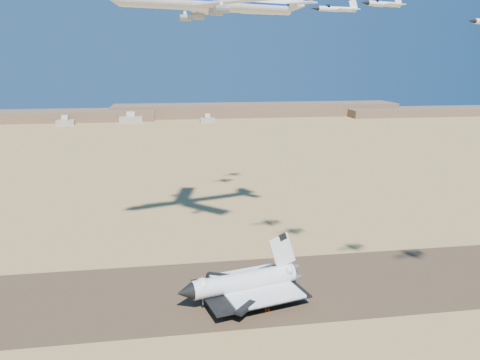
{
  "coord_description": "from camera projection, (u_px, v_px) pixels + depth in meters",
  "views": [
    {
      "loc": [
        -12.74,
        -147.54,
        77.42
      ],
      "look_at": [
        11.45,
        8.0,
        37.75
      ],
      "focal_mm": 35.0,
      "sensor_mm": 36.0,
      "label": 1
    }
  ],
  "objects": [
    {
      "name": "chase_jet_f",
      "position": [
        264.0,
        13.0,
        235.78
      ],
      "size": [
        13.5,
        8.49,
        3.52
      ],
      "rotation": [
        0.0,
        0.0,
        0.45
      ],
      "color": "white"
    },
    {
      "name": "ground",
      "position": [
        211.0,
        292.0,
        162.19
      ],
      "size": [
        1200.0,
        1200.0,
        0.0
      ],
      "primitive_type": "plane",
      "color": "tan",
      "rests_on": "ground"
    },
    {
      "name": "ridgeline",
      "position": [
        222.0,
        112.0,
        675.3
      ],
      "size": [
        960.0,
        90.0,
        18.0
      ],
      "color": "brown",
      "rests_on": "ground"
    },
    {
      "name": "crew_a",
      "position": [
        260.0,
        305.0,
        152.02
      ],
      "size": [
        0.49,
        0.67,
        1.68
      ],
      "primitive_type": "imported",
      "rotation": [
        0.0,
        0.0,
        1.42
      ],
      "color": "#F1480E",
      "rests_on": "runway"
    },
    {
      "name": "crew_b",
      "position": [
        269.0,
        310.0,
        148.88
      ],
      "size": [
        0.79,
        0.93,
        1.66
      ],
      "primitive_type": "imported",
      "rotation": [
        0.0,
        0.0,
        2.06
      ],
      "color": "#F1480E",
      "rests_on": "runway"
    },
    {
      "name": "hangars",
      "position": [
        128.0,
        120.0,
        609.88
      ],
      "size": [
        200.5,
        29.5,
        30.0
      ],
      "color": "#9D9A8B",
      "rests_on": "ground"
    },
    {
      "name": "chase_jet_b",
      "position": [
        383.0,
        4.0,
        131.34
      ],
      "size": [
        14.45,
        8.45,
        3.69
      ],
      "rotation": [
        0.0,
        0.0,
        0.31
      ],
      "color": "white"
    },
    {
      "name": "shuttle",
      "position": [
        243.0,
        284.0,
        155.88
      ],
      "size": [
        43.89,
        33.52,
        21.54
      ],
      "rotation": [
        0.0,
        0.0,
        0.24
      ],
      "color": "silver",
      "rests_on": "runway"
    },
    {
      "name": "carrier_747",
      "position": [
        205.0,
        2.0,
        173.94
      ],
      "size": [
        80.56,
        59.96,
        20.2
      ],
      "rotation": [
        0.0,
        0.0,
        0.31
      ],
      "color": "white"
    },
    {
      "name": "chase_jet_a",
      "position": [
        336.0,
        9.0,
        143.34
      ],
      "size": [
        16.17,
        9.08,
        4.06
      ],
      "rotation": [
        0.0,
        0.0,
        0.17
      ],
      "color": "white"
    },
    {
      "name": "chase_jet_e",
      "position": [
        252.0,
        12.0,
        219.81
      ],
      "size": [
        15.92,
        9.04,
        4.01
      ],
      "rotation": [
        0.0,
        0.0,
        0.21
      ],
      "color": "white"
    },
    {
      "name": "runway",
      "position": [
        211.0,
        292.0,
        162.18
      ],
      "size": [
        600.0,
        50.0,
        0.06
      ],
      "primitive_type": "cube",
      "color": "#483724",
      "rests_on": "ground"
    },
    {
      "name": "crew_c",
      "position": [
        266.0,
        311.0,
        148.38
      ],
      "size": [
        1.04,
        0.99,
        1.62
      ],
      "primitive_type": "imported",
      "rotation": [
        0.0,
        0.0,
        2.43
      ],
      "color": "#F1480E",
      "rests_on": "runway"
    }
  ]
}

